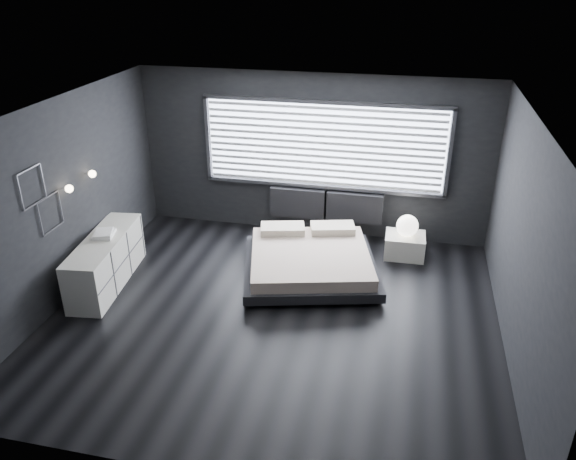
# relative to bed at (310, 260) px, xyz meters

# --- Properties ---
(room) EXTENTS (6.04, 6.00, 2.80)m
(room) POSITION_rel_bed_xyz_m (-0.27, -1.22, 1.16)
(room) COLOR black
(room) RESTS_ON ground
(window) EXTENTS (4.14, 0.09, 1.52)m
(window) POSITION_rel_bed_xyz_m (-0.07, 1.48, 1.37)
(window) COLOR white
(window) RESTS_ON ground
(headboard) EXTENTS (1.96, 0.16, 0.52)m
(headboard) POSITION_rel_bed_xyz_m (0.01, 1.42, 0.33)
(headboard) COLOR black
(headboard) RESTS_ON ground
(sconce_near) EXTENTS (0.18, 0.11, 0.11)m
(sconce_near) POSITION_rel_bed_xyz_m (-3.15, -1.17, 1.36)
(sconce_near) COLOR silver
(sconce_near) RESTS_ON ground
(sconce_far) EXTENTS (0.18, 0.11, 0.11)m
(sconce_far) POSITION_rel_bed_xyz_m (-3.15, -0.57, 1.36)
(sconce_far) COLOR silver
(sconce_far) RESTS_ON ground
(wall_art_upper) EXTENTS (0.01, 0.48, 0.48)m
(wall_art_upper) POSITION_rel_bed_xyz_m (-3.24, -1.77, 1.61)
(wall_art_upper) COLOR #47474C
(wall_art_upper) RESTS_ON ground
(wall_art_lower) EXTENTS (0.01, 0.48, 0.48)m
(wall_art_lower) POSITION_rel_bed_xyz_m (-3.24, -1.52, 1.14)
(wall_art_lower) COLOR #47474C
(wall_art_lower) RESTS_ON ground
(bed) EXTENTS (2.41, 2.34, 0.52)m
(bed) POSITION_rel_bed_xyz_m (0.00, 0.00, 0.00)
(bed) COLOR black
(bed) RESTS_ON ground
(nightstand) EXTENTS (0.65, 0.55, 0.37)m
(nightstand) POSITION_rel_bed_xyz_m (1.41, 0.93, -0.05)
(nightstand) COLOR silver
(nightstand) RESTS_ON ground
(orb_lamp) EXTENTS (0.35, 0.35, 0.35)m
(orb_lamp) POSITION_rel_bed_xyz_m (1.42, 0.92, 0.31)
(orb_lamp) COLOR white
(orb_lamp) RESTS_ON nightstand
(dresser) EXTENTS (0.74, 1.91, 0.74)m
(dresser) POSITION_rel_bed_xyz_m (-2.91, -0.93, 0.13)
(dresser) COLOR silver
(dresser) RESTS_ON ground
(book_stack) EXTENTS (0.37, 0.43, 0.08)m
(book_stack) POSITION_rel_bed_xyz_m (-2.94, -0.83, 0.54)
(book_stack) COLOR white
(book_stack) RESTS_ON dresser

